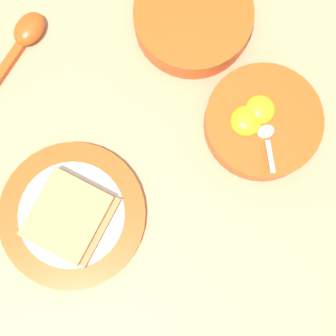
% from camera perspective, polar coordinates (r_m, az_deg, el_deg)
% --- Properties ---
extents(ground_plane, '(3.00, 3.00, 0.00)m').
position_cam_1_polar(ground_plane, '(0.73, -0.59, 4.40)').
color(ground_plane, tan).
extents(egg_bowl, '(0.18, 0.18, 0.07)m').
position_cam_1_polar(egg_bowl, '(0.72, 11.39, 5.55)').
color(egg_bowl, '#DB5119').
rests_on(egg_bowl, ground_plane).
extents(toast_plate, '(0.22, 0.22, 0.02)m').
position_cam_1_polar(toast_plate, '(0.71, -11.58, -5.59)').
color(toast_plate, '#DB5119').
rests_on(toast_plate, ground_plane).
extents(toast_sandwich, '(0.15, 0.15, 0.03)m').
position_cam_1_polar(toast_sandwich, '(0.69, -11.97, -5.76)').
color(toast_sandwich, tan).
rests_on(toast_sandwich, toast_plate).
extents(soup_spoon, '(0.14, 0.11, 0.03)m').
position_cam_1_polar(soup_spoon, '(0.80, -17.12, 15.04)').
color(soup_spoon, '#DB5119').
rests_on(soup_spoon, ground_plane).
extents(congee_bowl, '(0.19, 0.19, 0.04)m').
position_cam_1_polar(congee_bowl, '(0.77, 3.07, 17.85)').
color(congee_bowl, '#DB5119').
rests_on(congee_bowl, ground_plane).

